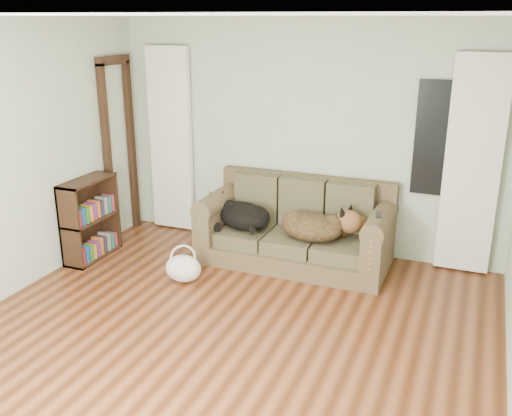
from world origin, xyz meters
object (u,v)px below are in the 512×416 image
at_px(sofa, 295,224).
at_px(dog_black_lab, 240,216).
at_px(bookshelf, 90,215).
at_px(dog_shepherd, 316,227).
at_px(tote_bag, 183,267).

bearing_deg(sofa, dog_black_lab, -173.32).
xyz_separation_m(sofa, bookshelf, (-2.16, -0.72, 0.05)).
height_order(dog_black_lab, dog_shepherd, dog_shepherd).
bearing_deg(dog_shepherd, bookshelf, 20.01).
xyz_separation_m(tote_bag, bookshelf, (-1.26, 0.17, 0.34)).
relative_size(dog_shepherd, bookshelf, 0.77).
bearing_deg(tote_bag, sofa, 44.90).
height_order(tote_bag, bookshelf, bookshelf).
bearing_deg(bookshelf, sofa, 22.26).
xyz_separation_m(dog_shepherd, tote_bag, (-1.17, -0.79, -0.33)).
relative_size(dog_black_lab, tote_bag, 1.78).
distance_m(sofa, tote_bag, 1.30).
distance_m(dog_black_lab, bookshelf, 1.68).
xyz_separation_m(dog_black_lab, bookshelf, (-1.54, -0.65, 0.02)).
xyz_separation_m(dog_shepherd, bookshelf, (-2.43, -0.62, 0.01)).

